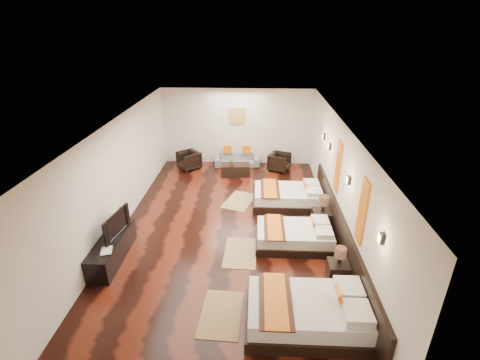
# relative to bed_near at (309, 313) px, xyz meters

# --- Properties ---
(floor) EXTENTS (5.50, 9.50, 0.01)m
(floor) POSITION_rel_bed_near_xyz_m (-1.70, 3.05, -0.29)
(floor) COLOR black
(floor) RESTS_ON ground
(ceiling) EXTENTS (5.50, 9.50, 0.01)m
(ceiling) POSITION_rel_bed_near_xyz_m (-1.70, 3.05, 2.51)
(ceiling) COLOR white
(ceiling) RESTS_ON floor
(back_wall) EXTENTS (5.50, 0.01, 2.80)m
(back_wall) POSITION_rel_bed_near_xyz_m (-1.70, 7.80, 1.11)
(back_wall) COLOR silver
(back_wall) RESTS_ON floor
(left_wall) EXTENTS (0.01, 9.50, 2.80)m
(left_wall) POSITION_rel_bed_near_xyz_m (-4.45, 3.05, 1.11)
(left_wall) COLOR silver
(left_wall) RESTS_ON floor
(right_wall) EXTENTS (0.01, 9.50, 2.80)m
(right_wall) POSITION_rel_bed_near_xyz_m (1.05, 3.05, 1.11)
(right_wall) COLOR silver
(right_wall) RESTS_ON floor
(headboard_panel) EXTENTS (0.08, 6.60, 0.90)m
(headboard_panel) POSITION_rel_bed_near_xyz_m (1.01, 2.25, 0.16)
(headboard_panel) COLOR black
(headboard_panel) RESTS_ON floor
(bed_near) EXTENTS (2.18, 1.37, 0.83)m
(bed_near) POSITION_rel_bed_near_xyz_m (0.00, 0.00, 0.00)
(bed_near) COLOR black
(bed_near) RESTS_ON floor
(bed_mid) EXTENTS (1.86, 1.17, 0.71)m
(bed_mid) POSITION_rel_bed_near_xyz_m (-0.00, 2.48, -0.04)
(bed_mid) COLOR black
(bed_mid) RESTS_ON floor
(bed_far) EXTENTS (2.03, 1.28, 0.78)m
(bed_far) POSITION_rel_bed_near_xyz_m (-0.00, 4.50, -0.02)
(bed_far) COLOR black
(bed_far) RESTS_ON floor
(nightstand_a) EXTENTS (0.43, 0.43, 0.85)m
(nightstand_a) POSITION_rel_bed_near_xyz_m (0.75, 1.18, 0.01)
(nightstand_a) COLOR black
(nightstand_a) RESTS_ON floor
(nightstand_b) EXTENTS (0.49, 0.49, 0.97)m
(nightstand_b) POSITION_rel_bed_near_xyz_m (0.75, 3.20, 0.05)
(nightstand_b) COLOR black
(nightstand_b) RESTS_ON floor
(jute_mat_near) EXTENTS (0.81, 1.24, 0.01)m
(jute_mat_near) POSITION_rel_bed_near_xyz_m (-1.58, 0.17, -0.28)
(jute_mat_near) COLOR #97794D
(jute_mat_near) RESTS_ON floor
(jute_mat_mid) EXTENTS (0.79, 1.23, 0.01)m
(jute_mat_mid) POSITION_rel_bed_near_xyz_m (-1.31, 2.07, -0.28)
(jute_mat_mid) COLOR #97794D
(jute_mat_mid) RESTS_ON floor
(jute_mat_far) EXTENTS (1.10, 1.38, 0.01)m
(jute_mat_far) POSITION_rel_bed_near_xyz_m (-1.46, 4.65, -0.28)
(jute_mat_far) COLOR #97794D
(jute_mat_far) RESTS_ON floor
(tv_console) EXTENTS (0.50, 1.80, 0.55)m
(tv_console) POSITION_rel_bed_near_xyz_m (-4.20, 1.71, -0.01)
(tv_console) COLOR black
(tv_console) RESTS_ON floor
(tv) EXTENTS (0.30, 1.02, 0.58)m
(tv) POSITION_rel_bed_near_xyz_m (-4.15, 1.85, 0.56)
(tv) COLOR black
(tv) RESTS_ON tv_console
(book) EXTENTS (0.30, 0.35, 0.03)m
(book) POSITION_rel_bed_near_xyz_m (-4.20, 1.21, 0.28)
(book) COLOR black
(book) RESTS_ON tv_console
(figurine) EXTENTS (0.47, 0.47, 0.38)m
(figurine) POSITION_rel_bed_near_xyz_m (-4.20, 2.46, 0.45)
(figurine) COLOR brown
(figurine) RESTS_ON tv_console
(sofa) EXTENTS (1.70, 0.80, 0.48)m
(sofa) POSITION_rel_bed_near_xyz_m (-1.69, 7.50, -0.04)
(sofa) COLOR slate
(sofa) RESTS_ON floor
(armchair_left) EXTENTS (1.00, 1.00, 0.66)m
(armchair_left) POSITION_rel_bed_near_xyz_m (-3.43, 7.10, 0.04)
(armchair_left) COLOR black
(armchair_left) RESTS_ON floor
(armchair_right) EXTENTS (0.92, 0.91, 0.65)m
(armchair_right) POSITION_rel_bed_near_xyz_m (-0.13, 7.10, 0.04)
(armchair_right) COLOR black
(armchair_right) RESTS_ON floor
(coffee_table) EXTENTS (1.03, 0.57, 0.40)m
(coffee_table) POSITION_rel_bed_near_xyz_m (-1.69, 6.59, -0.09)
(coffee_table) COLOR black
(coffee_table) RESTS_ON floor
(table_plant) EXTENTS (0.25, 0.23, 0.25)m
(table_plant) POSITION_rel_bed_near_xyz_m (-1.80, 6.52, 0.24)
(table_plant) COLOR #24551C
(table_plant) RESTS_ON coffee_table
(orange_panel_a) EXTENTS (0.04, 0.40, 1.30)m
(orange_panel_a) POSITION_rel_bed_near_xyz_m (1.03, 1.15, 1.41)
(orange_panel_a) COLOR #D86014
(orange_panel_a) RESTS_ON right_wall
(orange_panel_b) EXTENTS (0.04, 0.40, 1.30)m
(orange_panel_b) POSITION_rel_bed_near_xyz_m (1.03, 3.35, 1.41)
(orange_panel_b) COLOR #D86014
(orange_panel_b) RESTS_ON right_wall
(sconce_near) EXTENTS (0.07, 0.12, 0.18)m
(sconce_near) POSITION_rel_bed_near_xyz_m (1.01, 0.05, 1.56)
(sconce_near) COLOR black
(sconce_near) RESTS_ON right_wall
(sconce_mid) EXTENTS (0.07, 0.12, 0.18)m
(sconce_mid) POSITION_rel_bed_near_xyz_m (1.01, 2.25, 1.56)
(sconce_mid) COLOR black
(sconce_mid) RESTS_ON right_wall
(sconce_far) EXTENTS (0.07, 0.12, 0.18)m
(sconce_far) POSITION_rel_bed_near_xyz_m (1.01, 4.45, 1.56)
(sconce_far) COLOR black
(sconce_far) RESTS_ON right_wall
(sconce_lounge) EXTENTS (0.07, 0.12, 0.18)m
(sconce_lounge) POSITION_rel_bed_near_xyz_m (1.01, 5.35, 1.56)
(sconce_lounge) COLOR black
(sconce_lounge) RESTS_ON right_wall
(gold_artwork) EXTENTS (0.60, 0.04, 0.60)m
(gold_artwork) POSITION_rel_bed_near_xyz_m (-1.70, 7.78, 1.51)
(gold_artwork) COLOR #AD873F
(gold_artwork) RESTS_ON back_wall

